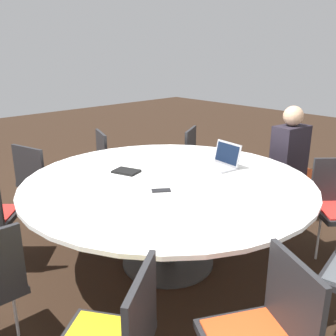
{
  "coord_description": "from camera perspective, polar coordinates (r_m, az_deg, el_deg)",
  "views": [
    {
      "loc": [
        1.93,
        2.03,
        1.75
      ],
      "look_at": [
        0.0,
        0.0,
        0.85
      ],
      "focal_mm": 40.0,
      "sensor_mm": 36.0,
      "label": 1
    }
  ],
  "objects": [
    {
      "name": "chair_2",
      "position": [
        4.35,
        -8.34,
        1.12
      ],
      "size": [
        0.55,
        0.56,
        0.85
      ],
      "rotation": [
        0.0,
        0.0,
        7.49
      ],
      "color": "#262628",
      "rests_on": "ground_plane"
    },
    {
      "name": "spiral_notebook",
      "position": [
        3.17,
        -6.37,
        -0.5
      ],
      "size": [
        0.21,
        0.25,
        0.02
      ],
      "color": "black",
      "rests_on": "conference_table"
    },
    {
      "name": "chair_7",
      "position": [
        1.93,
        14.67,
        -22.84
      ],
      "size": [
        0.58,
        0.59,
        0.85
      ],
      "rotation": [
        0.0,
        0.0,
        10.5
      ],
      "color": "#262628",
      "rests_on": "ground_plane"
    },
    {
      "name": "conference_table",
      "position": [
        3.0,
        0.0,
        -3.38
      ],
      "size": [
        2.29,
        2.29,
        0.75
      ],
      "color": "#333333",
      "rests_on": "ground_plane"
    },
    {
      "name": "ground_plane",
      "position": [
        3.3,
        0.0,
        -14.11
      ],
      "size": [
        16.0,
        16.0,
        0.0
      ],
      "primitive_type": "plane",
      "color": "black"
    },
    {
      "name": "laptop",
      "position": [
        3.32,
        8.32,
        1.07
      ],
      "size": [
        0.27,
        0.32,
        0.21
      ],
      "rotation": [
        0.0,
        0.0,
        1.43
      ],
      "color": "#99999E",
      "rests_on": "conference_table"
    },
    {
      "name": "chair_3",
      "position": [
        3.95,
        -18.79,
        -1.41
      ],
      "size": [
        0.51,
        0.53,
        0.85
      ],
      "rotation": [
        0.0,
        0.0,
        8.1
      ],
      "color": "#262628",
      "rests_on": "ground_plane"
    },
    {
      "name": "cell_phone",
      "position": [
        2.75,
        -1.06,
        -3.44
      ],
      "size": [
        0.15,
        0.14,
        0.01
      ],
      "color": "black",
      "rests_on": "conference_table"
    },
    {
      "name": "chair_0",
      "position": [
        4.3,
        18.98,
        0.13
      ],
      "size": [
        0.49,
        0.48,
        0.85
      ],
      "rotation": [
        0.0,
        0.0,
        6.14
      ],
      "color": "#262628",
      "rests_on": "ground_plane"
    },
    {
      "name": "person_0",
      "position": [
        4.02,
        18.17,
        1.88
      ],
      "size": [
        0.39,
        0.3,
        1.2
      ],
      "rotation": [
        0.0,
        0.0,
        6.14
      ],
      "color": "#231E28",
      "rests_on": "ground_plane"
    },
    {
      "name": "chair_1",
      "position": [
        4.41,
        5.02,
        1.47
      ],
      "size": [
        0.59,
        0.58,
        0.85
      ],
      "rotation": [
        0.0,
        0.0,
        6.78
      ],
      "color": "#262628",
      "rests_on": "ground_plane"
    }
  ]
}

